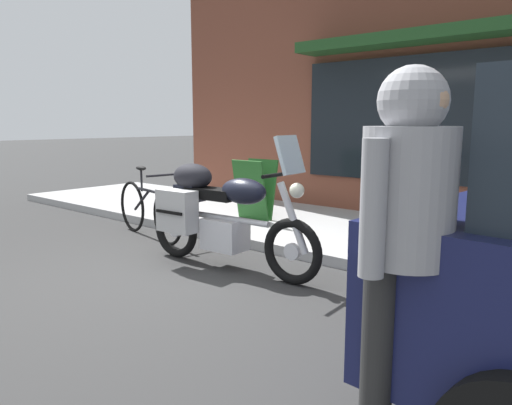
{
  "coord_description": "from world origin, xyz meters",
  "views": [
    {
      "loc": [
        3.55,
        -2.98,
        1.51
      ],
      "look_at": [
        0.37,
        0.77,
        0.7
      ],
      "focal_mm": 34.2,
      "sensor_mm": 36.0,
      "label": 1
    }
  ],
  "objects_px": {
    "parked_bicycle": "(149,209)",
    "pedestrian_walking": "(407,223)",
    "touring_motorcycle": "(217,211)",
    "sandwich_board_sign": "(255,189)"
  },
  "relations": [
    {
      "from": "parked_bicycle",
      "to": "pedestrian_walking",
      "type": "distance_m",
      "value": 4.85
    },
    {
      "from": "touring_motorcycle",
      "to": "parked_bicycle",
      "type": "height_order",
      "value": "touring_motorcycle"
    },
    {
      "from": "touring_motorcycle",
      "to": "parked_bicycle",
      "type": "relative_size",
      "value": 1.3
    },
    {
      "from": "pedestrian_walking",
      "to": "sandwich_board_sign",
      "type": "bearing_deg",
      "value": 137.53
    },
    {
      "from": "pedestrian_walking",
      "to": "sandwich_board_sign",
      "type": "distance_m",
      "value": 5.09
    },
    {
      "from": "parked_bicycle",
      "to": "pedestrian_walking",
      "type": "bearing_deg",
      "value": -24.58
    },
    {
      "from": "touring_motorcycle",
      "to": "pedestrian_walking",
      "type": "height_order",
      "value": "pedestrian_walking"
    },
    {
      "from": "parked_bicycle",
      "to": "pedestrian_walking",
      "type": "relative_size",
      "value": 0.98
    },
    {
      "from": "touring_motorcycle",
      "to": "parked_bicycle",
      "type": "bearing_deg",
      "value": 166.96
    },
    {
      "from": "parked_bicycle",
      "to": "pedestrian_walking",
      "type": "xyz_separation_m",
      "value": [
        4.36,
        -2.0,
        0.72
      ]
    }
  ]
}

